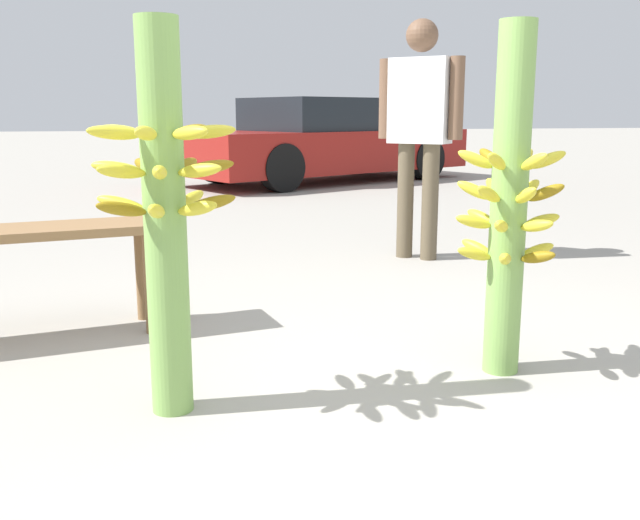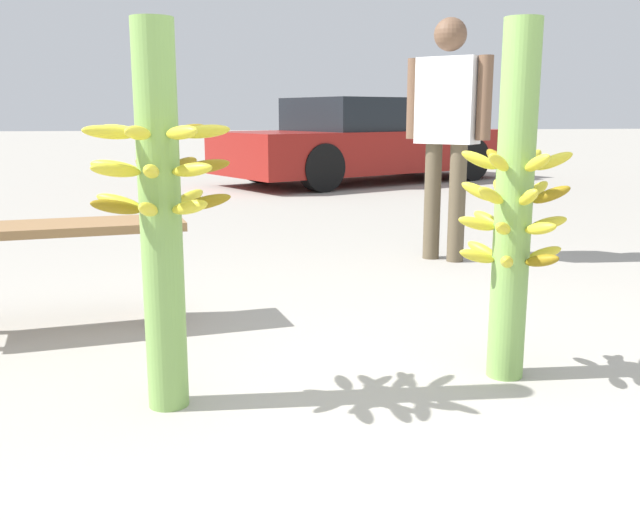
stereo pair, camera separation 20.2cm
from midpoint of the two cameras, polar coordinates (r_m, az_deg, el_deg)
The scene contains 6 objects.
ground_plane at distance 2.30m, azimuth 4.71°, elevation -13.96°, with size 80.00×80.00×0.00m, color #9E998E.
banana_stalk_left at distance 2.38m, azimuth -14.72°, elevation 3.72°, with size 0.47×0.48×1.29m.
banana_stalk_center at distance 2.75m, azimuth 12.85°, elevation 4.38°, with size 0.42×0.41×1.32m.
vendor_person at distance 4.91m, azimuth 6.81°, elevation 11.18°, with size 0.50×0.49×1.60m.
market_bench at distance 3.41m, azimuth -24.04°, elevation 0.87°, with size 1.28×0.54×0.51m.
parked_car at distance 10.60m, azimuth 0.06°, elevation 9.51°, with size 4.71×3.45×1.20m.
Camera 1 is at (-0.78, -1.94, 1.00)m, focal length 40.00 mm.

